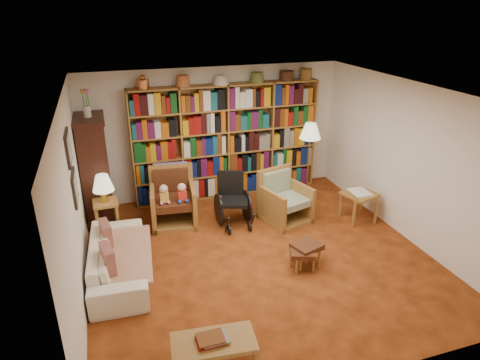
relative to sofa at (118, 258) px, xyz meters
name	(u,v)px	position (x,y,z in m)	size (l,w,h in m)	color
floor	(258,255)	(2.05, -0.13, -0.28)	(5.00, 5.00, 0.00)	#A24619
ceiling	(261,93)	(2.05, -0.13, 2.22)	(5.00, 5.00, 0.00)	white
wall_back	(215,132)	(2.05, 2.37, 0.97)	(5.00, 5.00, 0.00)	white
wall_front	(355,282)	(2.05, -2.63, 0.97)	(5.00, 5.00, 0.00)	white
wall_left	(74,204)	(-0.45, -0.13, 0.97)	(5.00, 5.00, 0.00)	white
wall_right	(407,161)	(4.55, -0.13, 0.97)	(5.00, 5.00, 0.00)	white
bookshelf	(227,138)	(2.25, 2.20, 0.90)	(3.60, 0.30, 2.42)	#A16D32
curio_cabinet	(95,169)	(-0.20, 1.87, 0.68)	(0.50, 0.95, 2.40)	#3E1B10
framed_pictures	(72,168)	(-0.43, 0.17, 1.35)	(0.03, 0.52, 0.97)	black
sofa	(118,258)	(0.00, 0.00, 0.00)	(0.74, 1.88, 0.55)	white
sofa_throw	(122,256)	(0.05, 0.00, 0.02)	(0.81, 1.52, 0.04)	beige
cushion_left	(106,237)	(-0.13, 0.35, 0.17)	(0.12, 0.38, 0.38)	maroon
cushion_right	(108,263)	(-0.13, -0.35, 0.17)	(0.12, 0.39, 0.39)	maroon
side_table_lamp	(107,211)	(-0.10, 1.19, 0.18)	(0.40, 0.40, 0.63)	#A16D32
table_lamp	(103,184)	(-0.10, 1.19, 0.67)	(0.34, 0.34, 0.46)	#B39539
armchair_leather	(172,200)	(1.01, 1.41, 0.12)	(0.86, 0.90, 0.98)	#A16D32
armchair_sage	(283,201)	(2.89, 0.88, 0.07)	(0.93, 0.94, 0.90)	#A16D32
wheelchair	(233,201)	(1.99, 0.99, 0.15)	(0.58, 0.75, 0.93)	black
floor_lamp	(310,134)	(3.68, 1.53, 1.03)	(0.40, 0.40, 1.52)	#B39539
side_table_papers	(359,197)	(4.12, 0.41, 0.16)	(0.64, 0.64, 0.55)	#A16D32
footstool_a	(302,254)	(2.53, -0.66, -0.03)	(0.43, 0.40, 0.30)	#542C16
footstool_b	(307,248)	(2.64, -0.57, 0.00)	(0.49, 0.45, 0.34)	#542C16
coffee_table	(214,344)	(0.85, -2.01, 0.03)	(0.92, 0.53, 0.40)	#A16D32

